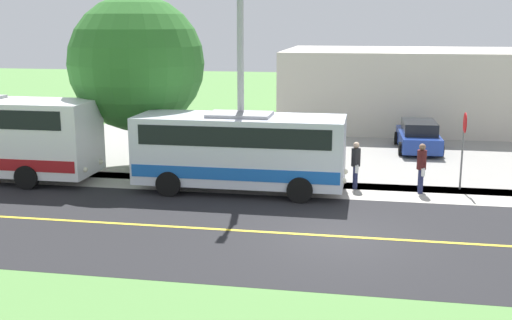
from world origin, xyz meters
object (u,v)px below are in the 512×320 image
Objects in this scene: shuttle_bus_front at (240,148)px; street_light_pole at (240,81)px; tree_curbside at (137,63)px; pedestrian_with_bags at (421,166)px; pedestrian_waiting at (356,163)px; parked_car_near at (418,136)px; stop_sign at (464,137)px; commercial_building at (453,88)px.

shuttle_bus_front is 2.45m from street_light_pole.
street_light_pole is 5.50m from tree_curbside.
street_light_pole is at bearing -85.74° from pedestrian_with_bags.
street_light_pole reaches higher than pedestrian_waiting.
tree_curbside is at bearing -117.53° from street_light_pole.
tree_curbside is (-2.53, -4.86, 0.40)m from street_light_pole.
tree_curbside is (5.90, -11.89, 3.72)m from parked_car_near.
shuttle_bus_front is at bearing -38.58° from parked_car_near.
street_light_pole reaches higher than parked_car_near.
pedestrian_waiting is 5.28m from street_light_pole.
tree_curbside is (-1.30, -12.94, 2.45)m from stop_sign.
shuttle_bus_front is 4.38× the size of pedestrian_waiting.
street_light_pole is 1.62× the size of parked_car_near.
pedestrian_waiting is 16.70m from commercial_building.
parked_car_near is 0.23× the size of commercial_building.
pedestrian_with_bags is 7.96m from parked_car_near.
pedestrian_waiting is at bearing -20.00° from parked_car_near.
pedestrian_waiting is at bearing 99.88° from street_light_pole.
tree_curbside is at bearing -95.74° from stop_sign.
pedestrian_waiting is (-1.05, 4.17, -0.64)m from shuttle_bus_front.
shuttle_bus_front is at bearing -29.23° from commercial_building.
shuttle_bus_front is at bearing -75.93° from pedestrian_waiting.
street_light_pole reaches higher than commercial_building.
pedestrian_with_bags reaches higher than pedestrian_waiting.
pedestrian_waiting is at bearing 104.07° from shuttle_bus_front.
pedestrian_waiting is at bearing -82.62° from stop_sign.
pedestrian_waiting is 0.09× the size of commercial_building.
stop_sign is 8.42m from street_light_pole.
pedestrian_waiting is 9.89m from tree_curbside.
parked_car_near is at bearing 116.39° from tree_curbside.
street_light_pole is (-0.31, -0.06, 2.43)m from shuttle_bus_front.
stop_sign is 0.15× the size of commercial_building.
pedestrian_with_bags is at bearing 96.99° from shuttle_bus_front.
tree_curbside reaches higher than pedestrian_waiting.
shuttle_bus_front is 6.34m from tree_curbside.
pedestrian_with_bags is 7.26m from street_light_pole.
street_light_pole is 0.37× the size of commercial_building.
pedestrian_with_bags is 1.04× the size of pedestrian_waiting.
tree_curbside reaches higher than commercial_building.
stop_sign is 7.39m from parked_car_near.
stop_sign is (-0.50, 3.85, 1.02)m from pedestrian_waiting.
pedestrian_waiting is 0.24× the size of tree_curbside.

